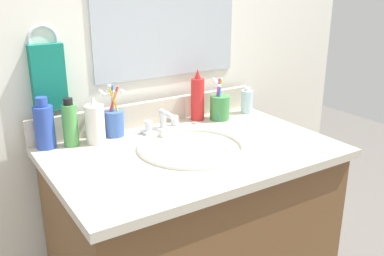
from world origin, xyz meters
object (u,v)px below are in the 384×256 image
faucet (163,124)px  bottle_gel_clear (247,101)px  bottle_toner_green (70,124)px  cup_blue_plastic (114,121)px  bottle_spray_red (198,98)px  bottle_shampoo_blue (44,126)px  cup_green (220,107)px  bottle_lotion_white (95,123)px  hand_towel (48,78)px

faucet → bottle_gel_clear: bearing=2.6°
bottle_toner_green → cup_blue_plastic: size_ratio=0.88×
bottle_spray_red → cup_blue_plastic: bearing=179.5°
bottle_toner_green → bottle_spray_red: 0.51m
bottle_shampoo_blue → cup_green: bottle_shampoo_blue is taller
cup_blue_plastic → bottle_toner_green: bearing=-175.6°
bottle_shampoo_blue → bottle_spray_red: (0.58, -0.02, 0.01)m
bottle_lotion_white → bottle_spray_red: bearing=3.9°
hand_towel → faucet: hand_towel is taller
cup_blue_plastic → hand_towel: bearing=160.0°
faucet → bottle_toner_green: bearing=173.1°
bottle_lotion_white → bottle_gel_clear: bearing=-0.1°
bottle_shampoo_blue → bottle_lotion_white: size_ratio=1.07×
faucet → cup_green: bearing=1.4°
cup_green → bottle_gel_clear: bearing=4.6°
faucet → bottle_gel_clear: size_ratio=1.48×
bottle_toner_green → cup_green: bearing=-3.2°
faucet → bottle_toner_green: (-0.32, 0.04, 0.05)m
bottle_spray_red → cup_green: 0.09m
faucet → bottle_shampoo_blue: size_ratio=0.93×
bottle_spray_red → bottle_shampoo_blue: bearing=178.5°
bottle_lotion_white → bottle_spray_red: 0.43m
bottle_lotion_white → bottle_toner_green: bearing=165.6°
bottle_spray_red → bottle_toner_green: bearing=-178.9°
bottle_shampoo_blue → bottle_lotion_white: 0.16m
hand_towel → bottle_gel_clear: hand_towel is taller
hand_towel → bottle_spray_red: 0.56m
hand_towel → faucet: size_ratio=1.38×
bottle_gel_clear → faucet: bearing=-177.4°
hand_towel → cup_blue_plastic: size_ratio=1.18×
bottle_spray_red → cup_green: (0.08, -0.04, -0.04)m
bottle_gel_clear → cup_blue_plastic: (-0.57, 0.03, 0.01)m
bottle_spray_red → cup_blue_plastic: size_ratio=1.09×
bottle_spray_red → cup_blue_plastic: (-0.35, 0.00, -0.03)m
faucet → bottle_lotion_white: 0.25m
hand_towel → cup_green: 0.65m
bottle_toner_green → bottle_lotion_white: (0.08, -0.02, -0.01)m
hand_towel → bottle_gel_clear: size_ratio=2.04×
faucet → bottle_spray_red: (0.18, 0.05, 0.06)m
cup_green → faucet: bearing=-178.6°
bottle_gel_clear → bottle_spray_red: 0.23m
hand_towel → bottle_toner_green: 0.17m
bottle_gel_clear → cup_blue_plastic: bearing=176.7°
faucet → cup_green: (0.26, 0.01, 0.02)m
bottle_gel_clear → cup_green: size_ratio=0.65×
faucet → bottle_spray_red: bearing=14.8°
bottle_shampoo_blue → bottle_toner_green: 0.08m
faucet → bottle_gel_clear: 0.41m
bottle_toner_green → cup_green: 0.59m
faucet → hand_towel: bearing=161.2°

